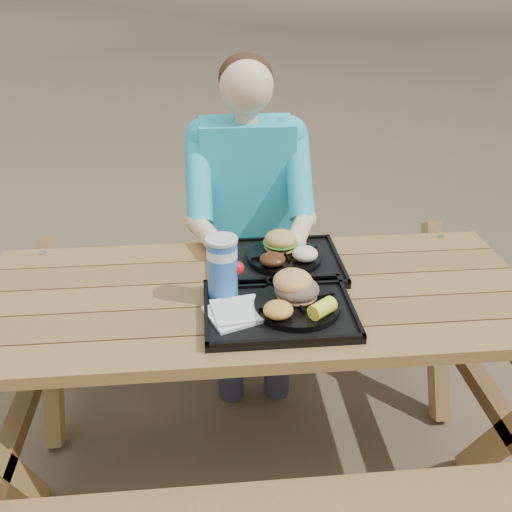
{
  "coord_description": "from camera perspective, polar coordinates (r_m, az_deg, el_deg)",
  "views": [
    {
      "loc": [
        -0.15,
        -1.57,
        1.72
      ],
      "look_at": [
        0.0,
        0.0,
        0.88
      ],
      "focal_mm": 40.0,
      "sensor_mm": 36.0,
      "label": 1
    }
  ],
  "objects": [
    {
      "name": "plate_near",
      "position": [
        1.73,
        4.13,
        -4.96
      ],
      "size": [
        0.26,
        0.26,
        0.02
      ],
      "primitive_type": "cylinder",
      "color": "black",
      "rests_on": "tray_near"
    },
    {
      "name": "mac_cheese",
      "position": [
        1.65,
        2.23,
        -5.39
      ],
      "size": [
        0.09,
        0.09,
        0.04
      ],
      "primitive_type": "ellipsoid",
      "color": "gold",
      "rests_on": "plate_near"
    },
    {
      "name": "soda_cup",
      "position": [
        1.75,
        -3.38,
        -1.28
      ],
      "size": [
        0.09,
        0.09,
        0.19
      ],
      "primitive_type": "cylinder",
      "color": "#1651A5",
      "rests_on": "tray_near"
    },
    {
      "name": "condiment_bbq",
      "position": [
        1.83,
        1.76,
        -2.77
      ],
      "size": [
        0.04,
        0.04,
        0.03
      ],
      "primitive_type": "cylinder",
      "color": "#330905",
      "rests_on": "tray_near"
    },
    {
      "name": "cutlery_far",
      "position": [
        1.98,
        -2.82,
        -0.52
      ],
      "size": [
        0.07,
        0.14,
        0.01
      ],
      "primitive_type": "cube",
      "rotation": [
        0.0,
        0.0,
        0.39
      ],
      "color": "black",
      "rests_on": "tray_far"
    },
    {
      "name": "ground",
      "position": [
        2.33,
        -0.0,
        -19.49
      ],
      "size": [
        60.0,
        60.0,
        0.0
      ],
      "primitive_type": "plane",
      "color": "#999999",
      "rests_on": "ground"
    },
    {
      "name": "plate_far",
      "position": [
        1.99,
        2.84,
        -0.1
      ],
      "size": [
        0.26,
        0.26,
        0.02
      ],
      "primitive_type": "cylinder",
      "color": "black",
      "rests_on": "tray_far"
    },
    {
      "name": "potato_salad",
      "position": [
        1.95,
        4.93,
        0.22
      ],
      "size": [
        0.09,
        0.09,
        0.05
      ],
      "primitive_type": "ellipsoid",
      "color": "silver",
      "rests_on": "plate_far"
    },
    {
      "name": "picnic_table",
      "position": [
        2.07,
        -0.0,
        -12.45
      ],
      "size": [
        1.8,
        1.49,
        0.75
      ],
      "primitive_type": null,
      "color": "#999999",
      "rests_on": "ground"
    },
    {
      "name": "tray_far",
      "position": [
        1.99,
        2.01,
        -0.78
      ],
      "size": [
        0.45,
        0.35,
        0.02
      ],
      "primitive_type": "cube",
      "color": "black",
      "rests_on": "picnic_table"
    },
    {
      "name": "napkin_stack",
      "position": [
        1.69,
        -2.2,
        -5.73
      ],
      "size": [
        0.19,
        0.19,
        0.02
      ],
      "primitive_type": "cube",
      "rotation": [
        0.0,
        0.0,
        0.37
      ],
      "color": "silver",
      "rests_on": "tray_near"
    },
    {
      "name": "corn_cob",
      "position": [
        1.66,
        6.65,
        -5.21
      ],
      "size": [
        0.11,
        0.11,
        0.05
      ],
      "primitive_type": null,
      "rotation": [
        0.0,
        0.0,
        0.67
      ],
      "color": "#FFFD35",
      "rests_on": "plate_near"
    },
    {
      "name": "burger",
      "position": [
        2.01,
        2.47,
        2.06
      ],
      "size": [
        0.11,
        0.11,
        0.1
      ],
      "primitive_type": null,
      "color": "gold",
      "rests_on": "plate_far"
    },
    {
      "name": "condiment_mustard",
      "position": [
        1.83,
        3.33,
        -2.76
      ],
      "size": [
        0.05,
        0.05,
        0.03
      ],
      "primitive_type": "cylinder",
      "color": "yellow",
      "rests_on": "tray_near"
    },
    {
      "name": "diner",
      "position": [
        2.49,
        -0.86,
        2.29
      ],
      "size": [
        0.48,
        0.84,
        1.28
      ],
      "primitive_type": null,
      "color": "#17A18F",
      "rests_on": "ground"
    },
    {
      "name": "baked_beans",
      "position": [
        1.91,
        1.66,
        -0.34
      ],
      "size": [
        0.09,
        0.09,
        0.04
      ],
      "primitive_type": "ellipsoid",
      "color": "#48210E",
      "rests_on": "plate_far"
    },
    {
      "name": "sandwich",
      "position": [
        1.72,
        4.15,
        -2.23
      ],
      "size": [
        0.13,
        0.13,
        0.13
      ],
      "primitive_type": null,
      "color": "#E2984F",
      "rests_on": "plate_near"
    },
    {
      "name": "tray_near",
      "position": [
        1.74,
        2.28,
        -5.53
      ],
      "size": [
        0.45,
        0.35,
        0.02
      ],
      "primitive_type": "cube",
      "color": "black",
      "rests_on": "picnic_table"
    }
  ]
}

